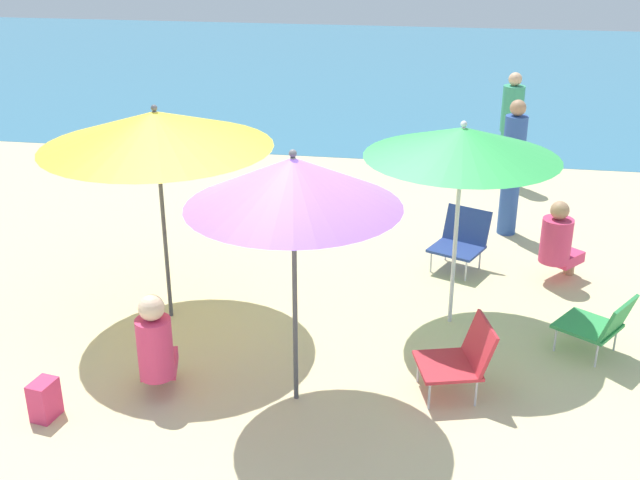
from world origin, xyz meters
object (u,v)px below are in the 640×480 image
person_c (156,346)px  beach_bag (45,400)px  beach_chair_a (599,323)px  beach_chair_c (461,239)px  person_a (512,167)px  umbrella_green (462,143)px  beach_chair_b (461,357)px  umbrella_purple (293,183)px  umbrella_yellow (156,129)px  person_d (510,129)px  person_b (558,241)px

person_c → beach_bag: (-0.78, -0.47, -0.30)m
beach_chair_a → beach_chair_c: (-1.24, 1.75, 0.02)m
beach_chair_a → person_a: (-0.66, 2.88, 0.54)m
umbrella_green → beach_chair_b: bearing=-85.8°
beach_chair_b → umbrella_green: bearing=-101.7°
person_a → person_c: person_a is taller
umbrella_purple → umbrella_yellow: umbrella_purple is taller
umbrella_yellow → person_d: 6.01m
umbrella_green → beach_chair_c: 1.99m
umbrella_green → person_a: size_ratio=1.20×
beach_chair_b → beach_chair_c: bearing=-105.8°
person_b → person_d: (-0.36, 3.29, 0.36)m
umbrella_yellow → person_a: umbrella_yellow is taller
beach_chair_b → person_b: (1.02, 2.37, 0.12)m
person_a → beach_chair_b: bearing=152.2°
umbrella_purple → person_a: 4.56m
person_d → beach_bag: size_ratio=5.03×
umbrella_purple → beach_chair_a: umbrella_purple is taller
beach_chair_b → person_c: 2.53m
umbrella_yellow → beach_chair_c: (2.86, 1.67, -1.58)m
beach_chair_b → beach_bag: beach_chair_b is taller
beach_chair_a → person_b: size_ratio=0.80×
umbrella_purple → beach_chair_c: (1.34, 2.88, -1.55)m
beach_chair_b → beach_bag: (-3.27, -0.90, -0.19)m
umbrella_purple → beach_bag: 2.66m
umbrella_purple → person_a: bearing=64.5°
beach_chair_b → umbrella_purple: bearing=-3.2°
beach_chair_a → beach_chair_c: size_ratio=1.01×
umbrella_yellow → beach_chair_c: bearing=30.2°
beach_chair_a → beach_chair_c: beach_chair_c is taller
umbrella_yellow → beach_chair_a: bearing=-1.2°
umbrella_purple → umbrella_yellow: (-1.52, 1.21, 0.02)m
person_c → person_d: bearing=-42.6°
person_b → person_d: bearing=45.8°
beach_chair_b → person_d: person_d is taller
umbrella_yellow → beach_bag: (-0.41, -1.81, -1.76)m
beach_bag → umbrella_green: bearing=34.1°
umbrella_yellow → beach_chair_a: (4.10, -0.09, -1.59)m
umbrella_purple → beach_chair_b: size_ratio=3.11×
person_a → umbrella_purple: bearing=135.5°
beach_chair_b → person_c: bearing=-6.1°
umbrella_purple → beach_bag: size_ratio=6.53×
beach_chair_a → person_b: (-0.21, 1.54, 0.14)m
umbrella_green → beach_bag: 4.18m
beach_chair_c → person_d: (0.67, 3.07, 0.49)m
umbrella_green → person_c: bearing=-145.0°
beach_chair_b → person_b: bearing=-129.3°
person_a → person_d: size_ratio=1.02×
beach_bag → person_b: bearing=37.2°
umbrella_purple → person_b: bearing=48.4°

